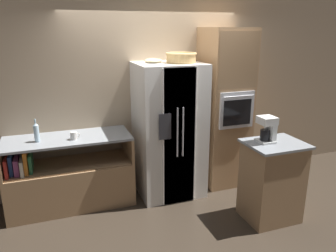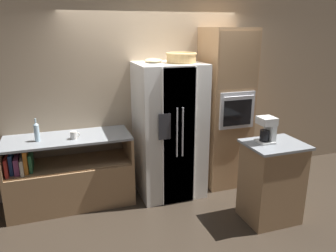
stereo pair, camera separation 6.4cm
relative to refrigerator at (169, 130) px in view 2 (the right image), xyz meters
name	(u,v)px [view 2 (the right image)]	position (x,y,z in m)	size (l,w,h in m)	color
ground_plane	(164,193)	(-0.10, -0.05, -0.92)	(20.00, 20.00, 0.00)	#382D23
wall_back	(153,91)	(-0.10, 0.43, 0.48)	(12.00, 0.06, 2.80)	tan
counter_left	(70,180)	(-1.37, 0.07, -0.57)	(1.59, 0.64, 0.95)	#A87F56
refrigerator	(169,130)	(0.00, 0.00, 0.00)	(0.88, 0.82, 1.85)	white
wall_oven	(225,109)	(0.88, 0.06, 0.23)	(0.63, 0.73, 2.29)	#A87F56
island_counter	(271,182)	(0.93, -1.09, -0.42)	(0.68, 0.56, 0.99)	#A87F56
wicker_basket	(181,57)	(0.15, -0.04, 0.99)	(0.41, 0.41, 0.13)	tan
fruit_bowl	(153,61)	(-0.19, 0.09, 0.95)	(0.24, 0.24, 0.06)	beige
bottle_tall	(37,131)	(-1.70, 0.03, 0.15)	(0.06, 0.06, 0.29)	silver
mug	(74,135)	(-1.27, -0.03, 0.07)	(0.12, 0.08, 0.10)	silver
coffee_maker	(268,129)	(0.85, -1.03, 0.24)	(0.18, 0.19, 0.31)	white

